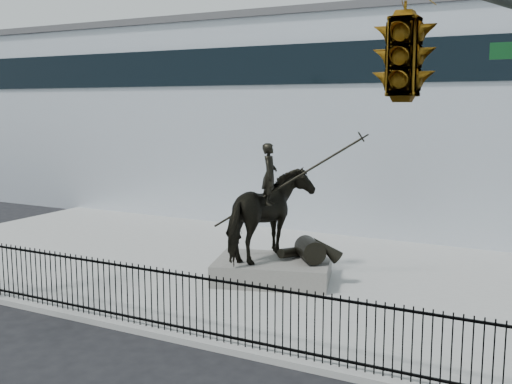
% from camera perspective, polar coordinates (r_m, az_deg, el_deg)
% --- Properties ---
extents(ground, '(120.00, 120.00, 0.00)m').
position_cam_1_polar(ground, '(13.21, -8.66, -15.88)').
color(ground, black).
rests_on(ground, ground).
extents(plaza, '(30.00, 12.00, 0.15)m').
position_cam_1_polar(plaza, '(18.92, 4.04, -8.01)').
color(plaza, '#959693').
rests_on(plaza, ground).
extents(building, '(44.00, 14.00, 9.00)m').
position_cam_1_polar(building, '(30.54, 13.96, 6.43)').
color(building, silver).
rests_on(building, ground).
extents(picket_fence, '(22.10, 0.10, 1.50)m').
position_cam_1_polar(picket_fence, '(13.83, -5.64, -10.67)').
color(picket_fence, black).
rests_on(picket_fence, plaza).
extents(statue_plinth, '(3.91, 3.21, 0.63)m').
position_cam_1_polar(statue_plinth, '(18.12, 1.60, -7.44)').
color(statue_plinth, '#635F5A').
rests_on(statue_plinth, plaza).
extents(equestrian_statue, '(4.17, 3.23, 3.68)m').
position_cam_1_polar(equestrian_statue, '(17.74, 1.83, -2.33)').
color(equestrian_statue, black).
rests_on(equestrian_statue, statue_plinth).
extents(traffic_signal_right, '(2.17, 6.86, 7.00)m').
position_cam_1_polar(traffic_signal_right, '(7.72, 22.08, 3.66)').
color(traffic_signal_right, '#242722').
rests_on(traffic_signal_right, ground).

